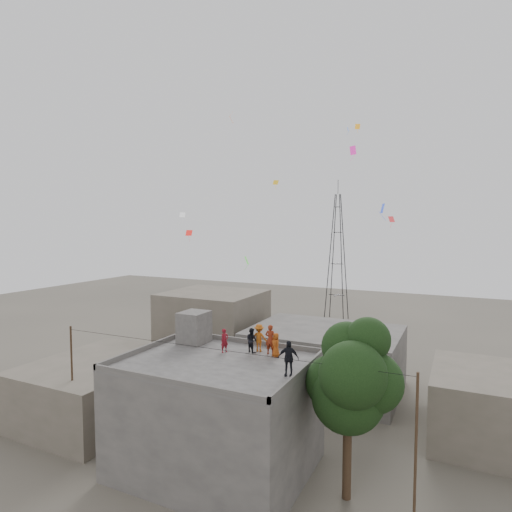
# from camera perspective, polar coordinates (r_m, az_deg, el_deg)

# --- Properties ---
(ground) EXTENTS (140.00, 140.00, 0.00)m
(ground) POSITION_cam_1_polar(r_m,az_deg,el_deg) (26.85, -5.22, -26.29)
(ground) COLOR #4B473D
(ground) RESTS_ON ground
(main_building) EXTENTS (10.00, 8.00, 6.10)m
(main_building) POSITION_cam_1_polar(r_m,az_deg,el_deg) (25.45, -5.27, -20.36)
(main_building) COLOR #4F4D4A
(main_building) RESTS_ON ground
(parapet) EXTENTS (10.00, 8.00, 0.30)m
(parapet) POSITION_cam_1_polar(r_m,az_deg,el_deg) (24.30, -5.32, -13.47)
(parapet) COLOR #4F4D4A
(parapet) RESTS_ON main_building
(stair_head_box) EXTENTS (1.60, 1.80, 2.00)m
(stair_head_box) POSITION_cam_1_polar(r_m,az_deg,el_deg) (27.85, -8.25, -9.39)
(stair_head_box) COLOR #4F4D4A
(stair_head_box) RESTS_ON main_building
(neighbor_west) EXTENTS (8.00, 10.00, 4.00)m
(neighbor_west) POSITION_cam_1_polar(r_m,az_deg,el_deg) (33.75, -20.27, -16.23)
(neighbor_west) COLOR #5E574A
(neighbor_west) RESTS_ON ground
(neighbor_north) EXTENTS (12.00, 9.00, 5.00)m
(neighbor_north) POSITION_cam_1_polar(r_m,az_deg,el_deg) (36.97, 9.11, -13.40)
(neighbor_north) COLOR #4F4D4A
(neighbor_north) RESTS_ON ground
(neighbor_northwest) EXTENTS (9.00, 8.00, 7.00)m
(neighbor_northwest) POSITION_cam_1_polar(r_m,az_deg,el_deg) (43.23, -5.71, -9.41)
(neighbor_northwest) COLOR #5E574A
(neighbor_northwest) RESTS_ON ground
(neighbor_east) EXTENTS (7.00, 8.00, 4.40)m
(neighbor_east) POSITION_cam_1_polar(r_m,az_deg,el_deg) (31.98, 28.91, -17.27)
(neighbor_east) COLOR #5E574A
(neighbor_east) RESTS_ON ground
(tree) EXTENTS (4.90, 4.60, 9.10)m
(tree) POSITION_cam_1_polar(r_m,az_deg,el_deg) (22.23, 12.69, -15.65)
(tree) COLOR black
(tree) RESTS_ON ground
(utility_line) EXTENTS (20.12, 0.62, 7.40)m
(utility_line) POSITION_cam_1_polar(r_m,az_deg,el_deg) (23.92, -5.83, -19.98)
(utility_line) COLOR black
(utility_line) RESTS_ON ground
(transmission_tower) EXTENTS (2.97, 2.97, 20.01)m
(transmission_tower) POSITION_cam_1_polar(r_m,az_deg,el_deg) (62.09, 10.76, -0.15)
(transmission_tower) COLOR black
(transmission_tower) RESTS_ON ground
(person_red_adult) EXTENTS (0.65, 0.44, 1.74)m
(person_red_adult) POSITION_cam_1_polar(r_m,az_deg,el_deg) (25.26, 1.93, -11.06)
(person_red_adult) COLOR maroon
(person_red_adult) RESTS_ON main_building
(person_orange_child) EXTENTS (0.79, 0.77, 1.37)m
(person_orange_child) POSITION_cam_1_polar(r_m,az_deg,el_deg) (24.89, 2.67, -11.74)
(person_orange_child) COLOR #A44512
(person_orange_child) RESTS_ON main_building
(person_dark_child) EXTENTS (0.85, 0.77, 1.44)m
(person_dark_child) POSITION_cam_1_polar(r_m,az_deg,el_deg) (25.71, -0.60, -11.14)
(person_dark_child) COLOR black
(person_dark_child) RESTS_ON main_building
(person_dark_adult) EXTENTS (1.11, 0.67, 1.78)m
(person_dark_adult) POSITION_cam_1_polar(r_m,az_deg,el_deg) (21.89, 4.33, -13.43)
(person_dark_adult) COLOR black
(person_dark_adult) RESTS_ON main_building
(person_orange_adult) EXTENTS (1.13, 0.75, 1.64)m
(person_orange_adult) POSITION_cam_1_polar(r_m,az_deg,el_deg) (25.81, 0.42, -10.86)
(person_orange_adult) COLOR #AA5113
(person_orange_adult) RESTS_ON main_building
(person_red_child) EXTENTS (0.52, 0.61, 1.41)m
(person_red_child) POSITION_cam_1_polar(r_m,az_deg,el_deg) (25.73, -4.21, -11.18)
(person_red_child) COLOR maroon
(person_red_child) RESTS_ON main_building
(kites) EXTENTS (18.07, 11.84, 10.91)m
(kites) POSITION_cam_1_polar(r_m,az_deg,el_deg) (30.65, 4.53, 8.41)
(kites) COLOR red
(kites) RESTS_ON ground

